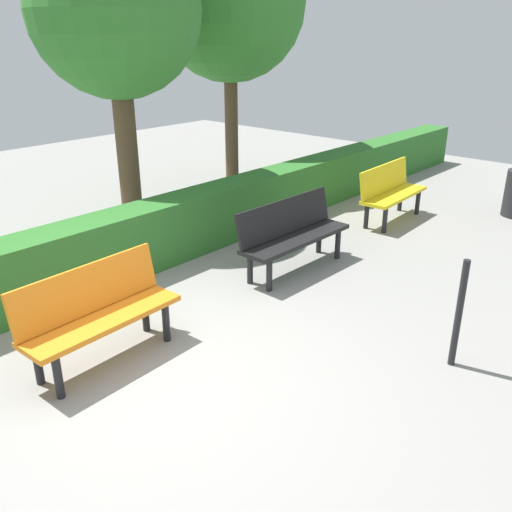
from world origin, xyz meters
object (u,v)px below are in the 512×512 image
at_px(bench_black, 292,232).
at_px(tree_near, 229,4).
at_px(bench_yellow, 390,190).
at_px(bench_orange, 98,310).
at_px(tree_mid, 115,12).

relative_size(bench_black, tree_near, 0.36).
height_order(bench_yellow, bench_orange, same).
bearing_deg(tree_mid, bench_black, 92.94).
bearing_deg(tree_near, tree_mid, 11.10).
bearing_deg(bench_yellow, tree_near, -94.92).
bearing_deg(tree_mid, tree_near, -168.90).
bearing_deg(bench_black, tree_near, -125.05).
xyz_separation_m(bench_orange, tree_mid, (-2.56, -2.99, 2.49)).
height_order(bench_black, bench_orange, same).
distance_m(bench_orange, tree_mid, 4.65).
relative_size(bench_black, bench_orange, 1.12).
height_order(bench_yellow, tree_near, tree_near).
xyz_separation_m(tree_near, tree_mid, (2.80, 0.55, -0.22)).
xyz_separation_m(bench_black, tree_near, (-2.65, -3.56, 2.70)).
distance_m(bench_orange, tree_near, 6.97).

